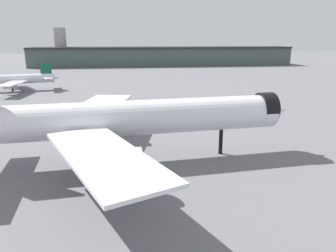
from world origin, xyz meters
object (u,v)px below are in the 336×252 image
Objects in this scene: airliner_near_gate at (124,119)px; service_truck_front at (101,110)px; traffic_cone_near_nose at (246,122)px; airliner_far_taxiway at (7,80)px.

airliner_near_gate is 10.47× the size of service_truck_front.
service_truck_front reaches higher than traffic_cone_near_nose.
traffic_cone_near_nose is (32.10, 20.79, -7.32)m from airliner_near_gate.
service_truck_front is (37.37, -50.33, -3.22)m from airliner_far_taxiway.
airliner_near_gate is at bearing 173.08° from service_truck_front.
traffic_cone_near_nose is (73.79, -65.65, -4.48)m from airliner_far_taxiway.
traffic_cone_near_nose is (36.42, -15.32, -1.26)m from service_truck_front.
airliner_far_taxiway is (-41.69, 86.44, -2.84)m from airliner_near_gate.
airliner_near_gate is 93.53× the size of traffic_cone_near_nose.
airliner_far_taxiway is 98.87m from traffic_cone_near_nose.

